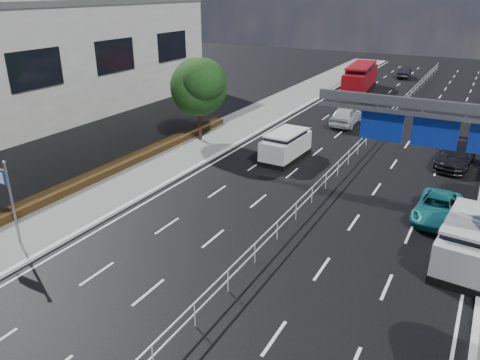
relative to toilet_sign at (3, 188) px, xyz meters
The scene contains 16 objects.
ground 11.34m from the toilet_sign, ahead, with size 160.00×160.00×0.00m, color black.
sidewalk_near 2.93m from the toilet_sign, behind, with size 5.00×140.00×0.14m, color slate.
kerb_near 3.48m from the toilet_sign, ahead, with size 0.25×140.00×0.15m, color silver.
median_fence 25.14m from the toilet_sign, 64.04° to the left, with size 0.05×85.00×1.02m.
hedge_near 6.10m from the toilet_sign, 115.13° to the left, with size 1.00×36.00×0.44m, color black.
toilet_sign is the anchor object (origin of this frame).
overhead_gantry 20.52m from the toilet_sign, 29.60° to the left, with size 10.24×0.38×7.45m.
near_building 26.29m from the toilet_sign, 136.62° to the left, with size 12.00×38.00×10.00m, color #B8B4A5.
near_tree_back 18.07m from the toilet_sign, 93.14° to the left, with size 4.84×4.51×6.69m.
white_minivan 18.71m from the toilet_sign, 69.14° to the left, with size 2.25×4.79×2.04m.
red_bus 43.85m from the toilet_sign, 83.68° to the left, with size 3.52×10.74×3.15m.
near_car_silver 29.48m from the toilet_sign, 74.73° to the left, with size 2.01×4.99×1.70m, color silver.
near_car_dark 56.12m from the toilet_sign, 82.02° to the left, with size 1.42×4.08×1.34m, color black.
silver_minivan 21.16m from the toilet_sign, 24.02° to the left, with size 2.72×5.49×2.21m.
parked_car_teal 21.64m from the toilet_sign, 35.77° to the left, with size 2.08×4.50×1.25m, color #1C7C80.
parked_car_dark 27.95m from the toilet_sign, 51.09° to the left, with size 2.09×5.14×1.49m, color black.
Camera 1 is at (8.00, -12.07, 11.41)m, focal length 35.00 mm.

